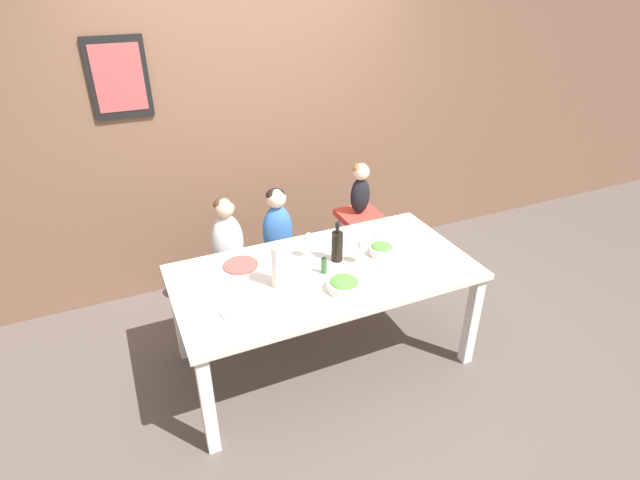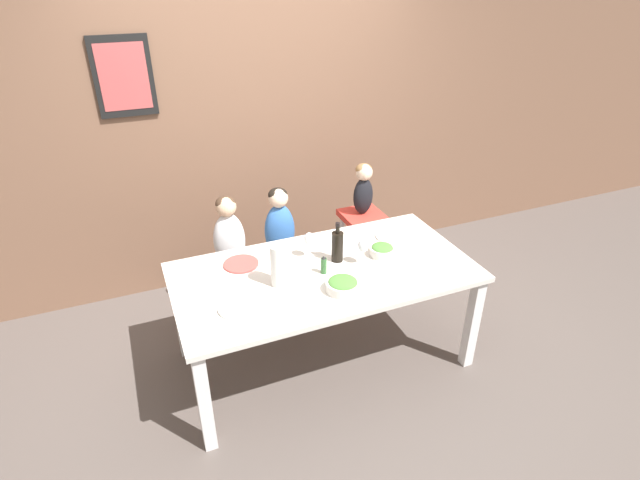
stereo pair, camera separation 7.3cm
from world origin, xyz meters
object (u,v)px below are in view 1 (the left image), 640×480
Objects in this scene: paper_towel_roll at (280,266)px; dinner_plate_back_right at (390,235)px; wine_bottle at (337,246)px; dinner_plate_front_left at (240,309)px; chair_right_highchair at (359,231)px; dinner_plate_back_left at (241,265)px; person_baby_right at (360,186)px; salad_bowl_large at (344,284)px; wine_glass_near at (363,246)px; wine_glass_far at (309,240)px; salad_bowl_small at (381,249)px; person_child_left at (227,233)px; chair_far_left at (231,276)px; chair_far_center at (279,265)px; person_child_center at (277,223)px.

dinner_plate_back_right is (0.91, 0.26, -0.13)m from paper_towel_roll.
dinner_plate_front_left is (-0.72, -0.26, -0.10)m from wine_bottle.
chair_right_highchair is 0.86m from wine_bottle.
dinner_plate_back_left is at bearing 73.19° from dinner_plate_front_left.
person_baby_right is 2.04× the size of salad_bowl_large.
wine_glass_near reaches higher than chair_right_highchair.
salad_bowl_large is (-0.24, -0.22, -0.09)m from wine_glass_near.
dinner_plate_front_left is at bearing -161.78° from dinner_plate_back_right.
dinner_plate_back_right is at bearing 2.56° from wine_glass_far.
salad_bowl_small is (0.45, -0.17, -0.09)m from wine_glass_far.
dinner_plate_front_left is at bearing -160.38° from wine_bottle.
dinner_plate_front_left reaches higher than chair_right_highchair.
person_child_left is 0.85m from wine_bottle.
salad_bowl_small is (0.87, -0.68, 0.39)m from chair_far_left.
wine_bottle is 1.22× the size of dinner_plate_back_right.
dinner_plate_front_left is (-0.54, -0.88, 0.35)m from chair_far_center.
person_child_left is at bearing 155.08° from dinner_plate_back_right.
chair_far_left is at bearing 134.02° from wine_glass_near.
salad_bowl_small is 0.92m from dinner_plate_back_left.
dinner_plate_front_left is (-0.62, 0.06, -0.03)m from salad_bowl_large.
wine_glass_far is at bearing -86.01° from person_child_center.
paper_towel_roll is at bearing -140.66° from wine_glass_far.
chair_right_highchair is 1.24m from paper_towel_roll.
chair_far_left is 1.68× the size of wine_bottle.
person_baby_right is 1.55× the size of paper_towel_roll.
wine_glass_near is 0.19m from salad_bowl_small.
chair_far_center is at bearing 94.65° from salad_bowl_large.
person_child_left is 0.38m from person_child_center.
chair_far_center is 1.73× the size of paper_towel_roll.
salad_bowl_small is (0.30, -0.05, -0.07)m from wine_bottle.
chair_far_left is 2.57× the size of wine_glass_far.
salad_bowl_large is (0.08, -0.95, 0.39)m from chair_far_center.
person_child_left reaches higher than salad_bowl_small.
person_baby_right is at bearing 51.36° from wine_bottle.
wine_glass_near is 0.88× the size of salad_bowl_large.
wine_bottle is 0.63m from dinner_plate_back_left.
salad_bowl_small is at bearing 11.25° from dinner_plate_front_left.
wine_glass_far is (0.04, -0.51, 0.11)m from person_child_center.
paper_towel_roll reaches higher than dinner_plate_front_left.
person_child_left and person_child_center have the same top height.
person_child_center is at bearing 47.32° from dinner_plate_back_left.
salad_bowl_small is (-0.20, -0.68, -0.15)m from person_baby_right.
person_child_center reaches higher than dinner_plate_back_right.
chair_far_left is at bearing 79.78° from dinner_plate_front_left.
dinner_plate_front_left reaches higher than chair_far_left.
wine_bottle reaches higher than chair_right_highchair.
paper_towel_roll is at bearing -108.11° from person_child_center.
paper_towel_roll is at bearing -141.35° from chair_right_highchair.
chair_far_center is 0.52m from person_child_left.
chair_right_highchair is 3.06× the size of dinner_plate_back_right.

